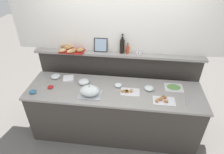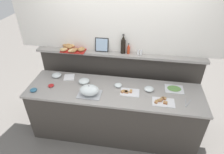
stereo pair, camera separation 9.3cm
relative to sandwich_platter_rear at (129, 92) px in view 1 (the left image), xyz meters
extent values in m
plane|color=slate|center=(-0.23, 0.63, -0.93)|extent=(12.00, 12.00, 0.00)
cube|color=#3D3833|center=(-0.23, 0.03, -0.49)|extent=(2.64, 0.71, 0.88)
cube|color=gray|center=(-0.23, 0.03, -0.03)|extent=(2.68, 0.75, 0.03)
cube|color=#3D3833|center=(-0.23, 0.58, -0.30)|extent=(2.78, 0.08, 1.26)
cube|color=gray|center=(-0.23, 0.53, 0.35)|extent=(2.78, 0.22, 0.04)
cube|color=white|center=(-0.23, 0.60, 1.02)|extent=(3.38, 0.08, 1.30)
cube|color=silver|center=(0.01, 0.00, -0.01)|extent=(0.28, 0.19, 0.01)
cube|color=#B7844C|center=(-0.09, -0.01, 0.00)|extent=(0.07, 0.07, 0.01)
cube|color=#D1664C|center=(-0.09, -0.01, 0.01)|extent=(0.07, 0.07, 0.01)
cube|color=#B7844C|center=(-0.09, -0.01, 0.02)|extent=(0.07, 0.07, 0.01)
cube|color=#B7844C|center=(-0.03, -0.02, 0.00)|extent=(0.06, 0.05, 0.01)
cube|color=#D1664C|center=(-0.03, -0.02, 0.01)|extent=(0.06, 0.05, 0.01)
cube|color=#B7844C|center=(-0.03, -0.02, 0.02)|extent=(0.06, 0.05, 0.01)
cube|color=#B7844C|center=(0.03, 0.01, 0.00)|extent=(0.04, 0.06, 0.01)
cube|color=#D1664C|center=(0.03, 0.01, 0.01)|extent=(0.04, 0.06, 0.01)
cube|color=#B7844C|center=(0.03, 0.01, 0.02)|extent=(0.04, 0.06, 0.01)
cube|color=#B7844C|center=(-0.04, -0.01, 0.00)|extent=(0.05, 0.06, 0.01)
cube|color=#D1664C|center=(-0.04, -0.01, 0.01)|extent=(0.05, 0.06, 0.01)
cube|color=#B7844C|center=(-0.04, -0.01, 0.02)|extent=(0.05, 0.06, 0.01)
cube|color=silver|center=(0.50, -0.14, -0.01)|extent=(0.31, 0.20, 0.01)
cube|color=#AD7A47|center=(0.44, -0.13, 0.00)|extent=(0.06, 0.05, 0.01)
cube|color=#B24738|center=(0.44, -0.13, 0.01)|extent=(0.06, 0.05, 0.01)
cube|color=#AD7A47|center=(0.44, -0.13, 0.02)|extent=(0.06, 0.05, 0.01)
cube|color=#AD7A47|center=(0.51, -0.08, 0.00)|extent=(0.07, 0.06, 0.01)
cube|color=#B24738|center=(0.51, -0.08, 0.01)|extent=(0.07, 0.06, 0.01)
cube|color=#AD7A47|center=(0.51, -0.08, 0.02)|extent=(0.07, 0.06, 0.01)
cube|color=#AD7A47|center=(0.48, -0.09, 0.00)|extent=(0.07, 0.07, 0.01)
cube|color=#B24738|center=(0.48, -0.09, 0.01)|extent=(0.07, 0.07, 0.01)
cube|color=#AD7A47|center=(0.48, -0.09, 0.02)|extent=(0.07, 0.07, 0.01)
cube|color=#AD7A47|center=(0.40, -0.17, 0.00)|extent=(0.06, 0.07, 0.01)
cube|color=#B24738|center=(0.40, -0.17, 0.01)|extent=(0.06, 0.07, 0.01)
cube|color=#AD7A47|center=(0.40, -0.17, 0.02)|extent=(0.06, 0.07, 0.01)
cube|color=#AD7A47|center=(0.52, -0.17, 0.00)|extent=(0.06, 0.05, 0.01)
cube|color=#B24738|center=(0.52, -0.17, 0.01)|extent=(0.06, 0.05, 0.01)
cube|color=#AD7A47|center=(0.52, -0.17, 0.02)|extent=(0.06, 0.05, 0.01)
cube|color=silver|center=(0.68, 0.19, -0.01)|extent=(0.28, 0.22, 0.01)
ellipsoid|color=#66994C|center=(0.68, 0.19, 0.01)|extent=(0.21, 0.15, 0.01)
cube|color=#B7BABF|center=(-0.57, -0.13, 0.00)|extent=(0.34, 0.24, 0.01)
ellipsoid|color=silver|center=(-0.57, -0.13, 0.07)|extent=(0.28, 0.23, 0.14)
sphere|color=#B7BABF|center=(-0.57, -0.13, 0.15)|extent=(0.02, 0.02, 0.02)
ellipsoid|color=silver|center=(0.30, 0.10, 0.02)|extent=(0.14, 0.14, 0.06)
ellipsoid|color=#E5CC66|center=(0.30, 0.10, 0.01)|extent=(0.11, 0.11, 0.03)
ellipsoid|color=silver|center=(-0.18, 0.13, 0.01)|extent=(0.12, 0.12, 0.05)
ellipsoid|color=#599959|center=(-0.18, 0.13, 0.01)|extent=(0.09, 0.09, 0.03)
ellipsoid|color=silver|center=(-0.73, 0.14, 0.02)|extent=(0.17, 0.17, 0.07)
ellipsoid|color=#599959|center=(-0.73, 0.14, 0.01)|extent=(0.14, 0.14, 0.04)
ellipsoid|color=silver|center=(-1.23, 0.24, 0.02)|extent=(0.16, 0.16, 0.06)
ellipsoid|color=#E5CC66|center=(-1.23, 0.24, 0.01)|extent=(0.12, 0.12, 0.04)
ellipsoid|color=teal|center=(-1.43, -0.19, 0.01)|extent=(0.10, 0.10, 0.04)
ellipsoid|color=red|center=(-1.21, -0.03, 0.01)|extent=(0.09, 0.09, 0.03)
cylinder|color=#B7BABF|center=(0.81, -0.10, -0.01)|extent=(0.03, 0.18, 0.01)
cylinder|color=#B7BABF|center=(0.84, -0.11, -0.01)|extent=(0.10, 0.16, 0.01)
sphere|color=#B7BABF|center=(0.80, -0.19, -0.01)|extent=(0.01, 0.01, 0.01)
cube|color=white|center=(-1.02, 0.24, 0.00)|extent=(0.21, 0.21, 0.02)
cylinder|color=black|center=(-0.16, 0.53, 0.48)|extent=(0.08, 0.08, 0.22)
cone|color=black|center=(-0.16, 0.53, 0.63)|extent=(0.06, 0.06, 0.08)
cylinder|color=black|center=(-0.16, 0.53, 0.68)|extent=(0.03, 0.03, 0.02)
cylinder|color=red|center=(-0.07, 0.53, 0.43)|extent=(0.04, 0.04, 0.12)
cone|color=red|center=(-0.07, 0.53, 0.51)|extent=(0.04, 0.04, 0.04)
cylinder|color=black|center=(-0.07, 0.53, 0.54)|extent=(0.02, 0.02, 0.02)
cylinder|color=white|center=(0.08, 0.50, 0.41)|extent=(0.03, 0.03, 0.08)
cylinder|color=#B7BABF|center=(0.08, 0.50, 0.45)|extent=(0.03, 0.03, 0.01)
cylinder|color=white|center=(0.13, 0.50, 0.41)|extent=(0.03, 0.03, 0.08)
cylinder|color=#B7BABF|center=(0.13, 0.50, 0.45)|extent=(0.03, 0.03, 0.01)
cube|color=#B2231E|center=(-0.98, 0.50, 0.38)|extent=(0.40, 0.26, 0.02)
ellipsoid|color=tan|center=(-1.12, 0.42, 0.42)|extent=(0.15, 0.13, 0.06)
ellipsoid|color=tan|center=(-1.03, 0.57, 0.42)|extent=(0.16, 0.13, 0.06)
ellipsoid|color=#B7844C|center=(-1.04, 0.53, 0.42)|extent=(0.14, 0.16, 0.06)
ellipsoid|color=#AD7A47|center=(-0.94, 0.43, 0.42)|extent=(0.13, 0.17, 0.06)
ellipsoid|color=#AD7A47|center=(-1.09, 0.56, 0.42)|extent=(0.14, 0.17, 0.07)
ellipsoid|color=#AD7A47|center=(-1.12, 0.55, 0.42)|extent=(0.18, 0.15, 0.06)
ellipsoid|color=tan|center=(-0.97, 0.42, 0.42)|extent=(0.17, 0.16, 0.06)
ellipsoid|color=#B7844C|center=(-0.83, 0.46, 0.42)|extent=(0.15, 0.15, 0.06)
cube|color=black|center=(-0.51, 0.54, 0.49)|extent=(0.22, 0.06, 0.23)
cube|color=#99B2CC|center=(-0.51, 0.54, 0.49)|extent=(0.19, 0.05, 0.20)
camera|label=1|loc=(0.02, -2.30, 1.80)|focal=31.11mm
camera|label=2|loc=(0.11, -2.29, 1.80)|focal=31.11mm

